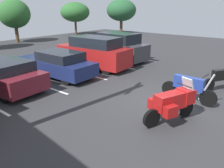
% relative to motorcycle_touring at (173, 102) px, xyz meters
% --- Properties ---
extents(ground, '(44.00, 44.00, 0.10)m').
position_rel_motorcycle_touring_xyz_m(ground, '(1.28, 0.90, -0.73)').
color(ground, '#2D2D30').
extents(motorcycle_touring, '(2.05, 1.23, 1.43)m').
position_rel_motorcycle_touring_xyz_m(motorcycle_touring, '(0.00, 0.00, 0.00)').
color(motorcycle_touring, black).
rests_on(motorcycle_touring, ground).
extents(motorcycle_second, '(2.00, 1.22, 1.25)m').
position_rel_motorcycle_touring_xyz_m(motorcycle_second, '(4.36, -0.50, -0.10)').
color(motorcycle_second, black).
rests_on(motorcycle_second, ground).
extents(motorcycle_third, '(0.62, 2.31, 1.31)m').
position_rel_motorcycle_touring_xyz_m(motorcycle_third, '(2.02, 0.23, -0.08)').
color(motorcycle_third, black).
rests_on(motorcycle_third, ground).
extents(parking_stripes, '(16.22, 5.07, 0.01)m').
position_rel_motorcycle_touring_xyz_m(parking_stripes, '(-0.57, 7.14, -0.67)').
color(parking_stripes, silver).
rests_on(parking_stripes, ground).
extents(car_maroon, '(2.21, 4.47, 1.40)m').
position_rel_motorcycle_touring_xyz_m(car_maroon, '(-2.01, 7.37, 0.02)').
color(car_maroon, maroon).
rests_on(car_maroon, ground).
extents(car_navy, '(1.83, 4.79, 1.40)m').
position_rel_motorcycle_touring_xyz_m(car_navy, '(0.96, 7.20, 0.01)').
color(car_navy, navy).
rests_on(car_navy, ground).
extents(car_red, '(2.03, 4.77, 1.93)m').
position_rel_motorcycle_touring_xyz_m(car_red, '(3.58, 6.89, 0.28)').
color(car_red, maroon).
rests_on(car_red, ground).
extents(car_charcoal, '(2.16, 4.65, 1.94)m').
position_rel_motorcycle_touring_xyz_m(car_charcoal, '(6.12, 7.03, 0.26)').
color(car_charcoal, '#38383D').
rests_on(car_charcoal, ground).
extents(tree_center_left, '(3.21, 3.21, 4.39)m').
position_rel_motorcycle_touring_xyz_m(tree_center_left, '(6.18, 20.44, 2.25)').
color(tree_center_left, '#4C3823').
rests_on(tree_center_left, ground).
extents(tree_right, '(3.81, 3.81, 4.19)m').
position_rel_motorcycle_touring_xyz_m(tree_right, '(14.85, 20.75, 2.25)').
color(tree_right, '#4C3823').
rests_on(tree_right, ground).
extents(tree_rear, '(4.24, 4.24, 4.65)m').
position_rel_motorcycle_touring_xyz_m(tree_rear, '(21.01, 17.71, 2.44)').
color(tree_rear, '#4C3823').
rests_on(tree_rear, ground).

